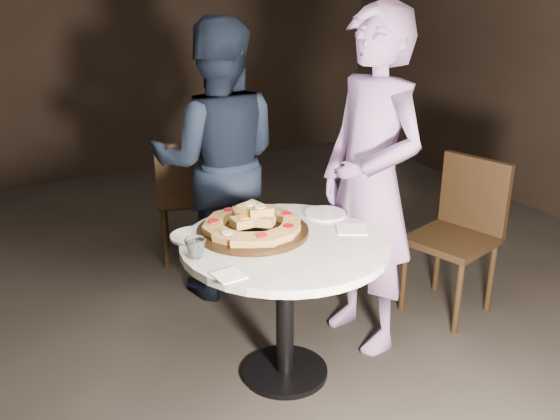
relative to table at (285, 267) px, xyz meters
name	(u,v)px	position (x,y,z in m)	size (l,w,h in m)	color
floor	(257,363)	(-0.08, 0.14, -0.58)	(7.00, 7.00, 0.00)	black
table	(285,267)	(0.00, 0.00, 0.00)	(1.22, 1.22, 0.71)	black
serving_board	(253,231)	(-0.09, 0.14, 0.14)	(0.52, 0.52, 0.02)	black
focaccia_pile	(253,222)	(-0.09, 0.14, 0.19)	(0.45, 0.47, 0.12)	#A47F3F
plate_left	(194,236)	(-0.35, 0.23, 0.14)	(0.21, 0.21, 0.01)	white
plate_right	(325,214)	(0.33, 0.18, 0.14)	(0.21, 0.21, 0.01)	white
water_glass	(195,248)	(-0.42, 0.03, 0.17)	(0.09, 0.09, 0.08)	silver
napkin_near	(229,276)	(-0.36, -0.20, 0.13)	(0.11, 0.11, 0.01)	white
napkin_far	(351,229)	(0.33, -0.04, 0.14)	(0.13, 0.13, 0.01)	white
chair_far	(189,192)	(0.06, 1.43, -0.09)	(0.51, 0.52, 0.85)	black
chair_right	(461,225)	(1.20, 0.13, -0.07)	(0.52, 0.51, 0.88)	black
diner_navy	(218,162)	(0.09, 0.97, 0.23)	(0.79, 0.62, 1.63)	black
diner_teal	(371,184)	(0.54, 0.11, 0.28)	(0.63, 0.41, 1.72)	#8268A2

